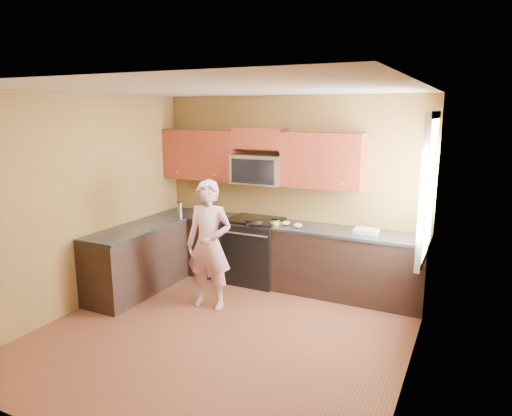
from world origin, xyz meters
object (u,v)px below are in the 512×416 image
Objects in this scene: woman at (209,245)px; butter_tub at (275,225)px; travel_mug at (180,212)px; stove at (255,250)px; frying_pan at (254,223)px; microwave at (259,184)px.

butter_tub is (0.49, 0.96, 0.10)m from woman.
travel_mug reaches higher than butter_tub.
butter_tub reaches higher than stove.
butter_tub is at bearing -4.34° from travel_mug.
travel_mug is (-1.20, 1.08, 0.10)m from woman.
woman reaches higher than frying_pan.
woman is 1.08m from butter_tub.
stove is at bearing -90.00° from microwave.
stove is 0.58× the size of woman.
microwave is at bearing 90.00° from stove.
microwave is (0.00, 0.12, 0.97)m from stove.
butter_tub is at bearing 26.42° from frying_pan.
stove is 0.98m from microwave.
frying_pan is at bearing -10.45° from travel_mug.
travel_mug is (-1.33, 0.03, 0.45)m from stove.
travel_mug is at bearing 175.66° from butter_tub.
frying_pan is 1.46m from travel_mug.
microwave is 0.46× the size of woman.
stove is at bearing 111.99° from frying_pan.
travel_mug reaches higher than frying_pan.
woman is at bearing -108.32° from frying_pan.
woman is 12.38× the size of butter_tub.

